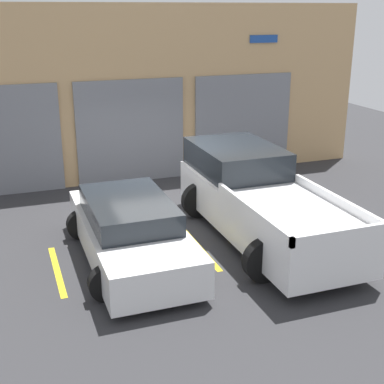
{
  "coord_description": "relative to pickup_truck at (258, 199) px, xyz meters",
  "views": [
    {
      "loc": [
        -3.64,
        -11.64,
        4.78
      ],
      "look_at": [
        0.0,
        -1.58,
        1.1
      ],
      "focal_mm": 50.0,
      "sensor_mm": 36.0,
      "label": 1
    }
  ],
  "objects": [
    {
      "name": "ground_plane",
      "position": [
        -1.47,
        1.78,
        -0.83
      ],
      "size": [
        28.0,
        28.0,
        0.0
      ],
      "primitive_type": "plane",
      "color": "#2D2D30"
    },
    {
      "name": "parking_stripe_left",
      "position": [
        -1.47,
        -0.31,
        -0.83
      ],
      "size": [
        0.12,
        2.2,
        0.01
      ],
      "primitive_type": "cube",
      "color": "gold",
      "rests_on": "ground"
    },
    {
      "name": "shophouse_building",
      "position": [
        -1.48,
        5.06,
        1.59
      ],
      "size": [
        14.16,
        0.68,
        4.94
      ],
      "color": "tan",
      "rests_on": "ground"
    },
    {
      "name": "pickup_truck",
      "position": [
        0.0,
        0.0,
        0.0
      ],
      "size": [
        2.55,
        5.52,
        1.76
      ],
      "color": "white",
      "rests_on": "ground"
    },
    {
      "name": "sedan_white",
      "position": [
        -2.95,
        -0.28,
        -0.23
      ],
      "size": [
        2.18,
        4.49,
        1.26
      ],
      "color": "white",
      "rests_on": "ground"
    },
    {
      "name": "parking_stripe_far_left",
      "position": [
        -4.42,
        -0.31,
        -0.83
      ],
      "size": [
        0.12,
        2.2,
        0.01
      ],
      "primitive_type": "cube",
      "color": "gold",
      "rests_on": "ground"
    },
    {
      "name": "parking_stripe_centre",
      "position": [
        1.47,
        -0.31,
        -0.83
      ],
      "size": [
        0.12,
        2.2,
        0.01
      ],
      "primitive_type": "cube",
      "color": "gold",
      "rests_on": "ground"
    }
  ]
}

